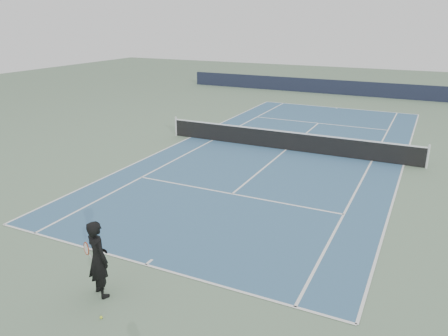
% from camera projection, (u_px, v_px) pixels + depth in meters
% --- Properties ---
extents(ground, '(80.00, 80.00, 0.00)m').
position_uv_depth(ground, '(286.00, 150.00, 21.73)').
color(ground, slate).
extents(court_surface, '(10.97, 23.77, 0.01)m').
position_uv_depth(court_surface, '(286.00, 150.00, 21.73)').
color(court_surface, '#365D80').
rests_on(court_surface, ground).
extents(tennis_net, '(12.90, 0.10, 1.07)m').
position_uv_depth(tennis_net, '(287.00, 140.00, 21.56)').
color(tennis_net, silver).
rests_on(tennis_net, ground).
extents(windscreen_far, '(30.00, 0.25, 1.20)m').
position_uv_depth(windscreen_far, '(353.00, 88.00, 36.74)').
color(windscreen_far, black).
rests_on(windscreen_far, ground).
extents(tennis_player, '(0.89, 0.76, 1.92)m').
position_uv_depth(tennis_player, '(98.00, 259.00, 10.10)').
color(tennis_player, black).
rests_on(tennis_player, ground).
extents(tennis_ball, '(0.06, 0.06, 0.06)m').
position_uv_depth(tennis_ball, '(101.00, 317.00, 9.55)').
color(tennis_ball, '#D4E92F').
rests_on(tennis_ball, ground).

